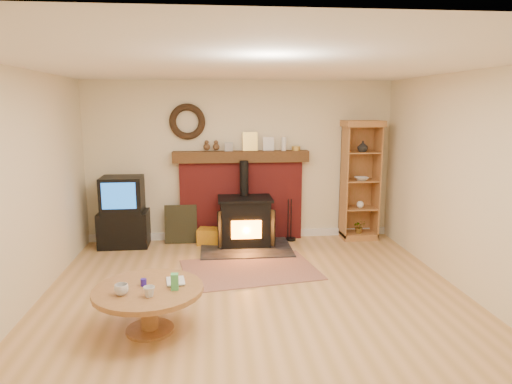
{
  "coord_description": "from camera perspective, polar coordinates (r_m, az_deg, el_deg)",
  "views": [
    {
      "loc": [
        -0.48,
        -4.7,
        2.2
      ],
      "look_at": [
        0.08,
        1.0,
        1.12
      ],
      "focal_mm": 32.0,
      "sensor_mm": 36.0,
      "label": 1
    }
  ],
  "objects": [
    {
      "name": "ground",
      "position": [
        5.21,
        0.19,
        -14.26
      ],
      "size": [
        5.5,
        5.5,
        0.0
      ],
      "primitive_type": "plane",
      "color": "tan",
      "rests_on": "ground"
    },
    {
      "name": "room_shell",
      "position": [
        4.84,
        -0.12,
        4.98
      ],
      "size": [
        5.02,
        5.52,
        2.61
      ],
      "color": "beige",
      "rests_on": "ground"
    },
    {
      "name": "chimney_breast",
      "position": [
        7.51,
        -1.85,
        0.01
      ],
      "size": [
        2.2,
        0.22,
        1.78
      ],
      "color": "maroon",
      "rests_on": "ground"
    },
    {
      "name": "wood_stove",
      "position": [
        7.22,
        -1.37,
        -3.82
      ],
      "size": [
        1.4,
        1.0,
        1.34
      ],
      "color": "black",
      "rests_on": "ground"
    },
    {
      "name": "area_rug",
      "position": [
        6.29,
        -0.78,
        -9.67
      ],
      "size": [
        1.95,
        1.49,
        0.01
      ],
      "primitive_type": "cube",
      "rotation": [
        0.0,
        0.0,
        0.16
      ],
      "color": "brown",
      "rests_on": "ground"
    },
    {
      "name": "tv_unit",
      "position": [
        7.49,
        -16.25,
        -2.56
      ],
      "size": [
        0.77,
        0.55,
        1.12
      ],
      "color": "black",
      "rests_on": "ground"
    },
    {
      "name": "curio_cabinet",
      "position": [
        7.75,
        12.85,
        1.44
      ],
      "size": [
        0.63,
        0.45,
        1.97
      ],
      "color": "olive",
      "rests_on": "ground"
    },
    {
      "name": "firelog_box",
      "position": [
        7.39,
        -5.6,
        -5.57
      ],
      "size": [
        0.47,
        0.35,
        0.26
      ],
      "primitive_type": "cube",
      "rotation": [
        0.0,
        0.0,
        -0.23
      ],
      "color": "yellow",
      "rests_on": "ground"
    },
    {
      "name": "leaning_painting",
      "position": [
        7.51,
        -9.38,
        -3.98
      ],
      "size": [
        0.52,
        0.14,
        0.62
      ],
      "primitive_type": "cube",
      "rotation": [
        -0.17,
        0.0,
        0.0
      ],
      "color": "black",
      "rests_on": "ground"
    },
    {
      "name": "fire_tools",
      "position": [
        7.6,
        4.33,
        -5.28
      ],
      "size": [
        0.16,
        0.16,
        0.7
      ],
      "color": "black",
      "rests_on": "ground"
    },
    {
      "name": "coffee_table",
      "position": [
        4.69,
        -13.3,
        -12.55
      ],
      "size": [
        1.07,
        1.07,
        0.61
      ],
      "color": "brown",
      "rests_on": "ground"
    }
  ]
}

